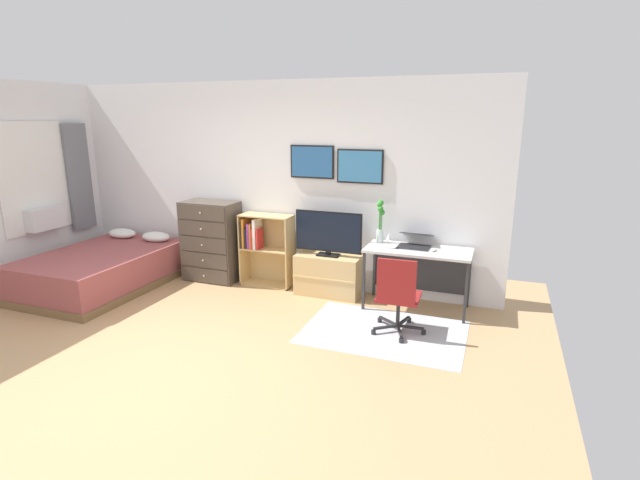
{
  "coord_description": "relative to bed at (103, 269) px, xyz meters",
  "views": [
    {
      "loc": [
        2.88,
        -3.4,
        2.24
      ],
      "look_at": [
        1.05,
        1.5,
        0.9
      ],
      "focal_mm": 27.02,
      "sensor_mm": 36.0,
      "label": 1
    }
  ],
  "objects": [
    {
      "name": "ground_plane",
      "position": [
        2.03,
        -1.35,
        -0.25
      ],
      "size": [
        7.2,
        7.2,
        0.0
      ],
      "primitive_type": "plane",
      "color": "tan"
    },
    {
      "name": "bamboo_vase",
      "position": [
        3.58,
        0.88,
        0.75
      ],
      "size": [
        0.1,
        0.11,
        0.53
      ],
      "color": "silver",
      "rests_on": "desk"
    },
    {
      "name": "wall_back_with_posters",
      "position": [
        2.04,
        1.08,
        1.1
      ],
      "size": [
        6.12,
        0.09,
        2.7
      ],
      "color": "white",
      "rests_on": "ground_plane"
    },
    {
      "name": "laptop",
      "position": [
        4.02,
        0.86,
        0.55
      ],
      "size": [
        0.38,
        0.41,
        0.17
      ],
      "rotation": [
        0.0,
        0.0,
        -0.02
      ],
      "color": "#333338",
      "rests_on": "desk"
    },
    {
      "name": "bookshelf",
      "position": [
        1.96,
        0.87,
        0.31
      ],
      "size": [
        0.71,
        0.3,
        0.98
      ],
      "color": "tan",
      "rests_on": "ground_plane"
    },
    {
      "name": "television",
      "position": [
        2.94,
        0.79,
        0.56
      ],
      "size": [
        0.88,
        0.16,
        0.57
      ],
      "color": "black",
      "rests_on": "tv_stand"
    },
    {
      "name": "tv_stand",
      "position": [
        2.94,
        0.82,
        0.01
      ],
      "size": [
        0.84,
        0.41,
        0.53
      ],
      "color": "tan",
      "rests_on": "ground_plane"
    },
    {
      "name": "bed",
      "position": [
        0.0,
        0.0,
        0.0
      ],
      "size": [
        1.4,
        2.04,
        0.62
      ],
      "rotation": [
        0.0,
        0.0,
        0.0
      ],
      "color": "brown",
      "rests_on": "ground_plane"
    },
    {
      "name": "desk",
      "position": [
        4.08,
        0.81,
        0.35
      ],
      "size": [
        1.22,
        0.57,
        0.74
      ],
      "color": "silver",
      "rests_on": "ground_plane"
    },
    {
      "name": "wine_glass",
      "position": [
        3.75,
        0.65,
        0.62
      ],
      "size": [
        0.07,
        0.07,
        0.18
      ],
      "color": "silver",
      "rests_on": "desk"
    },
    {
      "name": "dresser",
      "position": [
        1.2,
        0.8,
        0.3
      ],
      "size": [
        0.77,
        0.46,
        1.11
      ],
      "color": "#4C4238",
      "rests_on": "ground_plane"
    },
    {
      "name": "office_chair",
      "position": [
        4.01,
        -0.07,
        0.2
      ],
      "size": [
        0.56,
        0.58,
        0.86
      ],
      "rotation": [
        0.0,
        0.0,
        0.04
      ],
      "color": "#232326",
      "rests_on": "ground_plane"
    },
    {
      "name": "computer_mouse",
      "position": [
        4.26,
        0.71,
        0.5
      ],
      "size": [
        0.06,
        0.1,
        0.03
      ],
      "primitive_type": "ellipsoid",
      "color": "silver",
      "rests_on": "desk"
    },
    {
      "name": "area_rug",
      "position": [
        3.88,
        -0.05,
        -0.25
      ],
      "size": [
        1.7,
        1.2,
        0.01
      ],
      "primitive_type": "cube",
      "color": "#B2B7BC",
      "rests_on": "ground_plane"
    }
  ]
}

